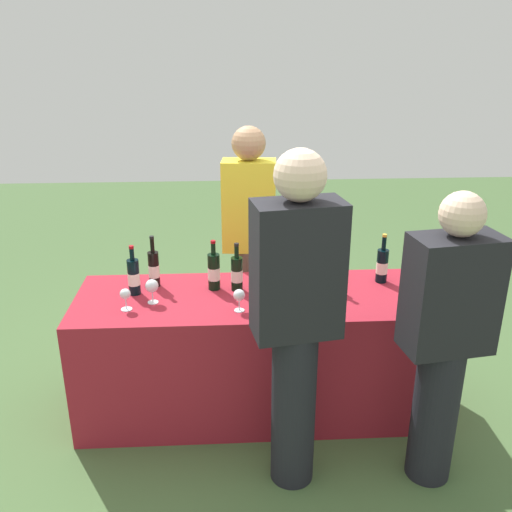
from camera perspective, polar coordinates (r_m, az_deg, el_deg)
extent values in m
plane|color=#476638|center=(3.71, 0.00, -14.91)|extent=(12.00, 12.00, 0.00)
cube|color=maroon|center=(3.49, 0.00, -9.78)|extent=(2.12, 0.71, 0.77)
cylinder|color=black|center=(3.36, -12.32, -2.10)|extent=(0.07, 0.07, 0.21)
cylinder|color=black|center=(3.31, -12.51, 0.17)|extent=(0.03, 0.03, 0.07)
cylinder|color=maroon|center=(3.29, -12.57, 0.89)|extent=(0.03, 0.03, 0.02)
cylinder|color=silver|center=(3.37, -12.30, -2.27)|extent=(0.07, 0.07, 0.08)
cylinder|color=black|center=(3.44, -10.33, -1.33)|extent=(0.07, 0.07, 0.22)
cylinder|color=black|center=(3.39, -10.50, 1.06)|extent=(0.02, 0.02, 0.09)
cylinder|color=black|center=(3.37, -10.56, 1.88)|extent=(0.03, 0.03, 0.02)
cylinder|color=silver|center=(3.45, -10.32, -1.50)|extent=(0.07, 0.07, 0.08)
cylinder|color=black|center=(3.36, -4.30, -1.61)|extent=(0.07, 0.07, 0.22)
cylinder|color=black|center=(3.30, -4.37, 0.73)|extent=(0.03, 0.03, 0.07)
cylinder|color=maroon|center=(3.29, -4.39, 1.45)|extent=(0.03, 0.03, 0.02)
cylinder|color=silver|center=(3.36, -4.29, -1.78)|extent=(0.07, 0.07, 0.08)
cylinder|color=black|center=(3.34, -1.96, -1.83)|extent=(0.07, 0.07, 0.21)
cylinder|color=black|center=(3.29, -1.99, 0.42)|extent=(0.03, 0.03, 0.07)
cylinder|color=black|center=(3.27, -2.00, 1.16)|extent=(0.03, 0.03, 0.02)
cylinder|color=silver|center=(3.34, -1.95, -1.99)|extent=(0.07, 0.07, 0.07)
cylinder|color=black|center=(3.36, 0.48, -1.41)|extent=(0.07, 0.07, 0.24)
cylinder|color=black|center=(3.30, 0.49, 1.08)|extent=(0.03, 0.03, 0.07)
cylinder|color=black|center=(3.29, 0.49, 1.81)|extent=(0.03, 0.03, 0.02)
cylinder|color=silver|center=(3.36, 0.48, -1.59)|extent=(0.07, 0.07, 0.08)
cylinder|color=black|center=(3.39, 3.75, -1.53)|extent=(0.07, 0.07, 0.20)
cylinder|color=black|center=(3.34, 3.81, 0.74)|extent=(0.03, 0.03, 0.09)
cylinder|color=gold|center=(3.32, 3.83, 1.56)|extent=(0.03, 0.03, 0.02)
cylinder|color=silver|center=(3.40, 3.74, -1.69)|extent=(0.07, 0.07, 0.07)
cylinder|color=black|center=(3.39, 7.19, -1.48)|extent=(0.07, 0.07, 0.22)
cylinder|color=black|center=(3.34, 7.31, 0.90)|extent=(0.03, 0.03, 0.08)
cylinder|color=gold|center=(3.32, 7.35, 1.69)|extent=(0.03, 0.03, 0.02)
cylinder|color=silver|center=(3.40, 7.18, -1.66)|extent=(0.07, 0.07, 0.08)
cylinder|color=black|center=(3.54, 12.69, -0.99)|extent=(0.07, 0.07, 0.21)
cylinder|color=black|center=(3.48, 12.89, 1.26)|extent=(0.03, 0.03, 0.09)
cylinder|color=gold|center=(3.47, 12.95, 2.05)|extent=(0.03, 0.03, 0.02)
cylinder|color=silver|center=(3.54, 12.68, -1.14)|extent=(0.07, 0.07, 0.07)
cylinder|color=silver|center=(3.23, -13.02, -5.28)|extent=(0.06, 0.06, 0.00)
cylinder|color=silver|center=(3.21, -13.07, -4.74)|extent=(0.01, 0.01, 0.06)
sphere|color=silver|center=(3.19, -13.16, -3.77)|extent=(0.06, 0.06, 0.06)
sphere|color=#590C19|center=(3.19, -13.14, -3.95)|extent=(0.03, 0.03, 0.03)
cylinder|color=silver|center=(3.28, -10.42, -4.64)|extent=(0.06, 0.06, 0.00)
cylinder|color=silver|center=(3.26, -10.47, -4.08)|extent=(0.01, 0.01, 0.07)
sphere|color=silver|center=(3.23, -10.54, -3.00)|extent=(0.08, 0.08, 0.08)
sphere|color=#590C19|center=(3.24, -10.53, -3.21)|extent=(0.04, 0.04, 0.04)
cylinder|color=silver|center=(3.13, -1.71, -5.54)|extent=(0.06, 0.06, 0.00)
cylinder|color=silver|center=(3.12, -1.71, -5.00)|extent=(0.01, 0.01, 0.06)
sphere|color=silver|center=(3.09, -1.73, -3.99)|extent=(0.07, 0.07, 0.07)
cylinder|color=brown|center=(4.05, -0.68, -4.75)|extent=(0.20, 0.20, 0.82)
cube|color=yellow|center=(3.78, -0.72, 5.11)|extent=(0.37, 0.23, 0.62)
sphere|color=tan|center=(3.69, -0.75, 11.39)|extent=(0.22, 0.22, 0.22)
cylinder|color=black|center=(2.96, 3.82, -15.11)|extent=(0.23, 0.23, 0.87)
cube|color=black|center=(2.58, 4.23, -1.43)|extent=(0.44, 0.29, 0.65)
sphere|color=beige|center=(2.45, 4.51, 8.19)|extent=(0.24, 0.24, 0.24)
cylinder|color=black|center=(3.14, 17.69, -14.96)|extent=(0.23, 0.23, 0.77)
cube|color=black|center=(2.80, 19.22, -3.69)|extent=(0.45, 0.29, 0.58)
sphere|color=beige|center=(2.67, 20.25, 4.01)|extent=(0.21, 0.21, 0.21)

